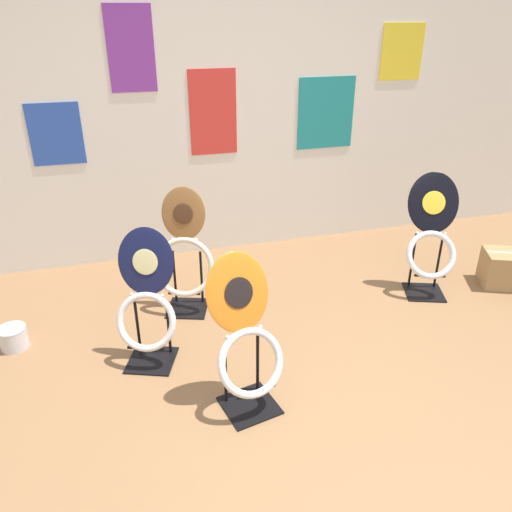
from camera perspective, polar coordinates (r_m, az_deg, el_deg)
The scene contains 8 objects.
ground_plane at distance 2.70m, azimuth 8.92°, elevation -20.37°, with size 14.00×14.00×0.00m, color #8E6642.
wall_back at distance 4.22m, azimuth -4.00°, elevation 17.37°, with size 8.00×0.07×2.60m.
toilet_seat_display_woodgrain at distance 3.49m, azimuth -8.19°, elevation -0.28°, with size 0.46×0.36×0.89m.
toilet_seat_display_orange_sun at distance 2.62m, azimuth -1.18°, elevation -9.57°, with size 0.42×0.40×0.86m.
toilet_seat_display_navy_moon at distance 3.02m, azimuth -12.38°, elevation -5.62°, with size 0.42×0.38×0.85m.
toilet_seat_display_jazz_black at distance 3.90m, azimuth 19.39°, elevation 1.96°, with size 0.47×0.46×0.90m.
paint_can at distance 3.58m, azimuth -26.02°, elevation -8.29°, with size 0.18×0.18×0.15m.
storage_box at distance 4.35m, azimuth 26.61°, elevation -1.32°, with size 0.42×0.38×0.28m.
Camera 1 is at (-0.88, -1.65, 1.95)m, focal length 35.00 mm.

